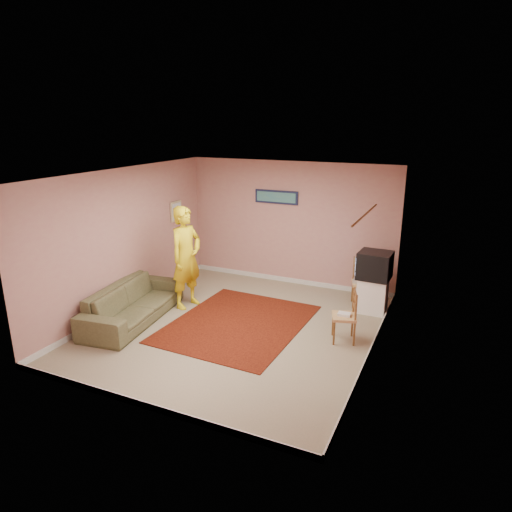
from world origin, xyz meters
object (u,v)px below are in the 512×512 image
at_px(chair_a, 364,278).
at_px(person, 186,257).
at_px(tv_cabinet, 373,295).
at_px(crt_tv, 375,265).
at_px(sofa, 133,303).
at_px(chair_b, 344,310).

xyz_separation_m(chair_a, person, (-3.01, -1.37, 0.40)).
bearing_deg(tv_cabinet, person, -160.10).
height_order(chair_a, person, person).
bearing_deg(person, crt_tv, -58.22).
bearing_deg(chair_a, tv_cabinet, -58.88).
bearing_deg(tv_cabinet, crt_tv, 177.12).
relative_size(chair_a, sofa, 0.23).
distance_m(tv_cabinet, crt_tv, 0.57).
bearing_deg(chair_b, sofa, -96.16).
height_order(chair_a, chair_b, chair_a).
xyz_separation_m(tv_cabinet, chair_a, (-0.22, 0.20, 0.24)).
bearing_deg(sofa, chair_a, -63.86).
height_order(chair_b, person, person).
xyz_separation_m(crt_tv, chair_b, (-0.19, -1.36, -0.37)).
xyz_separation_m(crt_tv, sofa, (-3.74, -2.13, -0.57)).
xyz_separation_m(tv_cabinet, sofa, (-3.75, -2.12, -0.00)).
bearing_deg(sofa, tv_cabinet, -67.69).
bearing_deg(person, tv_cabinet, -58.25).
relative_size(chair_b, sofa, 0.22).
bearing_deg(tv_cabinet, chair_b, -98.22).
bearing_deg(chair_b, tv_cabinet, 153.49).
distance_m(chair_a, sofa, 4.23).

